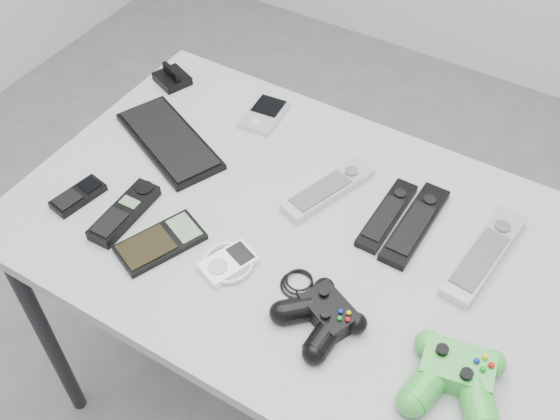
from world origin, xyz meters
The scene contains 15 objects.
floor centered at (0.00, 0.00, 0.00)m, with size 3.50×3.50×0.00m, color slate.
desk centered at (0.00, 0.03, 0.68)m, with size 1.11×0.71×0.74m.
pda_keyboard centered at (-0.37, 0.09, 0.75)m, with size 0.28×0.12×0.02m, color black.
dock_bracket centered at (-0.49, 0.26, 0.76)m, with size 0.08×0.07×0.04m, color black.
pda centered at (-0.24, 0.27, 0.75)m, with size 0.08×0.12×0.02m, color silver.
remote_silver_a centered at (0.00, 0.14, 0.75)m, with size 0.05×0.21×0.02m, color silver.
remote_black_a centered at (0.12, 0.14, 0.75)m, with size 0.04×0.19×0.02m, color black.
remote_black_b centered at (0.18, 0.14, 0.75)m, with size 0.05×0.22×0.02m, color black.
remote_silver_b centered at (0.32, 0.14, 0.75)m, with size 0.06×0.25×0.02m, color #BBBBC2.
mobile_phone centered at (-0.42, -0.14, 0.75)m, with size 0.05×0.11×0.02m, color black.
cordless_handset centered at (-0.31, -0.12, 0.75)m, with size 0.05×0.16×0.03m, color black.
calculator centered at (-0.21, -0.14, 0.75)m, with size 0.08×0.16×0.02m, color black.
mp3_player centered at (-0.07, -0.12, 0.75)m, with size 0.09×0.10×0.02m, color white.
controller_black centered at (0.13, -0.14, 0.76)m, with size 0.23×0.14×0.05m, color black, non-canonical shape.
controller_green centered at (0.36, -0.13, 0.77)m, with size 0.16×0.17×0.05m, color #279128, non-canonical shape.
Camera 1 is at (0.38, -0.69, 1.69)m, focal length 42.00 mm.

